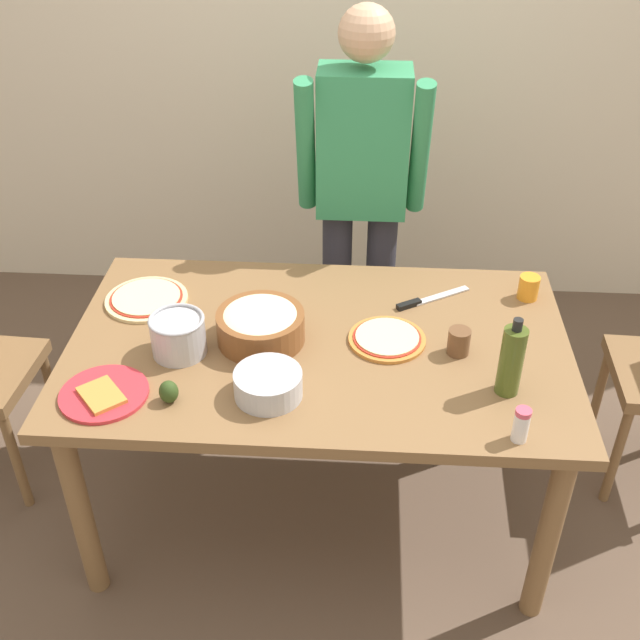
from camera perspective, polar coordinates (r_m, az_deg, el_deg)
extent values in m
plane|color=brown|center=(2.99, -0.06, -13.39)|extent=(8.00, 8.00, 0.00)
cube|color=beige|center=(3.70, 1.63, 20.40)|extent=(5.60, 0.10, 2.60)
cube|color=brown|center=(2.48, -0.07, -1.98)|extent=(1.60, 0.96, 0.04)
cylinder|color=brown|center=(2.59, -17.22, -13.37)|extent=(0.07, 0.07, 0.72)
cylinder|color=brown|center=(2.52, 16.46, -15.01)|extent=(0.07, 0.07, 0.72)
cylinder|color=brown|center=(3.15, -12.80, -2.57)|extent=(0.07, 0.07, 0.72)
cylinder|color=brown|center=(3.09, 13.92, -3.61)|extent=(0.07, 0.07, 0.72)
cylinder|color=#2D2D38|center=(3.28, 1.22, 1.59)|extent=(0.12, 0.12, 0.85)
cylinder|color=#2D2D38|center=(3.28, 4.37, 1.47)|extent=(0.12, 0.12, 0.85)
cube|color=#338C59|center=(2.95, 3.19, 12.92)|extent=(0.34, 0.20, 0.55)
cylinder|color=#338C59|center=(2.92, -1.06, 12.67)|extent=(0.07, 0.21, 0.55)
cylinder|color=#338C59|center=(2.91, 7.39, 12.37)|extent=(0.07, 0.21, 0.55)
sphere|color=tan|center=(2.83, 3.46, 20.35)|extent=(0.20, 0.20, 0.20)
cylinder|color=brown|center=(3.03, -21.48, -9.61)|extent=(0.04, 0.04, 0.45)
cylinder|color=brown|center=(3.25, -19.05, -5.50)|extent=(0.04, 0.04, 0.45)
cylinder|color=brown|center=(3.28, 19.83, -5.21)|extent=(0.04, 0.04, 0.45)
cylinder|color=brown|center=(3.04, 21.00, -9.32)|extent=(0.04, 0.04, 0.45)
cylinder|color=beige|center=(2.73, -12.66, 1.49)|extent=(0.28, 0.28, 0.01)
cylinder|color=#B22D1E|center=(2.72, -12.68, 1.63)|extent=(0.25, 0.25, 0.00)
cylinder|color=beige|center=(2.72, -12.69, 1.70)|extent=(0.23, 0.23, 0.00)
cylinder|color=#C67A33|center=(2.48, 4.96, -1.43)|extent=(0.25, 0.25, 0.01)
cylinder|color=#B22D1E|center=(2.48, 4.97, -1.28)|extent=(0.22, 0.22, 0.00)
cylinder|color=beige|center=(2.47, 4.97, -1.21)|extent=(0.20, 0.20, 0.00)
cylinder|color=red|center=(2.35, -15.63, -5.26)|extent=(0.26, 0.26, 0.01)
cube|color=#CC8438|center=(2.33, -15.82, -5.35)|extent=(0.17, 0.17, 0.01)
cylinder|color=brown|center=(2.46, -4.38, -0.45)|extent=(0.28, 0.28, 0.10)
ellipsoid|color=beige|center=(2.44, -4.42, 0.32)|extent=(0.25, 0.25, 0.05)
cylinder|color=#B7B7BC|center=(2.25, -3.84, -4.75)|extent=(0.20, 0.20, 0.08)
cylinder|color=#47561E|center=(2.28, 13.91, -2.97)|extent=(0.07, 0.07, 0.22)
cylinder|color=black|center=(2.20, 14.37, -0.35)|extent=(0.03, 0.03, 0.04)
cylinder|color=#B7B7BC|center=(2.43, -10.40, -1.21)|extent=(0.17, 0.17, 0.12)
torus|color=#A5A5AD|center=(2.40, -10.56, 0.03)|extent=(0.17, 0.17, 0.01)
cylinder|color=orange|center=(2.75, 15.12, 2.33)|extent=(0.07, 0.07, 0.08)
cylinder|color=brown|center=(2.44, 10.19, -1.58)|extent=(0.07, 0.07, 0.08)
cylinder|color=white|center=(2.17, 14.57, -7.64)|extent=(0.04, 0.04, 0.09)
cylinder|color=#D84C66|center=(2.13, 14.78, -6.59)|extent=(0.04, 0.04, 0.02)
cube|color=silver|center=(2.72, 8.94, 1.79)|extent=(0.20, 0.14, 0.01)
cube|color=black|center=(2.65, 6.57, 1.14)|extent=(0.09, 0.07, 0.02)
ellipsoid|color=#2D4219|center=(2.27, -11.09, -5.21)|extent=(0.06, 0.06, 0.07)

